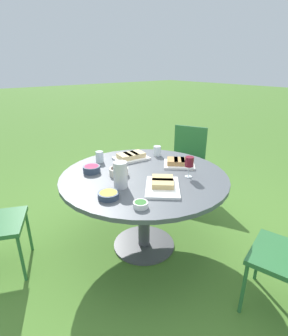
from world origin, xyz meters
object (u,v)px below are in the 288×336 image
chair_near_right (187,155)px  water_pitcher (120,175)px  dining_table (144,185)px  wine_glass (189,162)px

chair_near_right → water_pitcher: water_pitcher is taller
water_pitcher → chair_near_right: bearing=-156.7°
chair_near_right → water_pitcher: 1.68m
dining_table → chair_near_right: chair_near_right is taller
dining_table → water_pitcher: (0.30, 0.08, 0.21)m
water_pitcher → wine_glass: (-0.56, 0.20, 0.03)m
dining_table → chair_near_right: (-1.21, -0.57, -0.13)m
dining_table → wine_glass: bearing=132.5°
dining_table → water_pitcher: size_ratio=6.99×
wine_glass → water_pitcher: bearing=-19.8°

